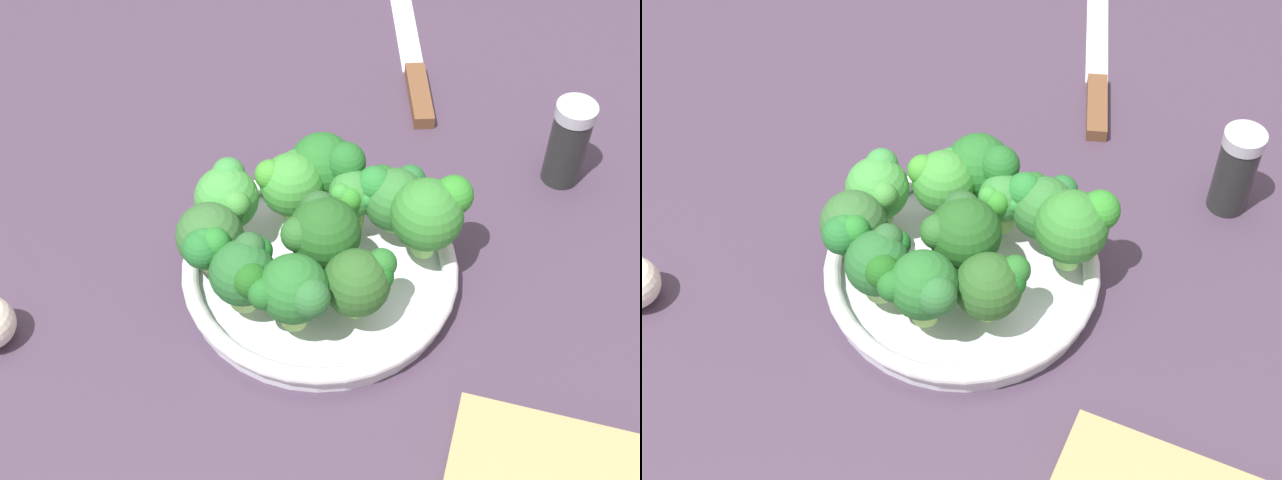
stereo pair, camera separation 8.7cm
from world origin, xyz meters
TOP-DOWN VIEW (x-y plane):
  - ground_plane at (0.00, 0.00)cm, footprint 130.00×130.00cm
  - bowl at (3.38, -0.74)cm, footprint 25.78×25.78cm
  - broccoli_floret_0 at (4.92, -8.94)cm, footprint 7.90×6.63cm
  - broccoli_floret_1 at (-6.01, -4.41)cm, footprint 7.22×6.69cm
  - broccoli_floret_2 at (12.55, -3.10)cm, footprint 6.02×6.24cm
  - broccoli_floret_3 at (8.71, 5.16)cm, footprint 5.86×6.30cm
  - broccoli_floret_4 at (3.08, 0.26)cm, footprint 6.93×6.94cm
  - broccoli_floret_5 at (4.02, 6.70)cm, footprint 7.07×6.10cm
  - broccoli_floret_6 at (-2.16, -6.77)cm, footprint 6.70×6.68cm
  - broccoli_floret_7 at (1.45, -6.00)cm, footprint 4.59×5.05cm
  - broccoli_floret_8 at (-1.15, 3.82)cm, footprint 6.22×5.99cm
  - broccoli_floret_9 at (7.43, -6.32)cm, footprint 6.43×6.73cm
  - broccoli_floret_10 at (12.81, 2.27)cm, footprint 6.17×7.30cm
  - knife at (-0.68, -33.08)cm, footprint 9.33×26.29cm
  - pepper_shaker at (-18.03, -19.59)cm, footprint 4.10×4.10cm

SIDE VIEW (x-z plane):
  - ground_plane at x=0.00cm, z-range -2.50..0.00cm
  - knife at x=-0.68cm, z-range -0.20..1.30cm
  - bowl at x=3.38cm, z-range 0.03..2.92cm
  - pepper_shaker at x=-18.03cm, z-range 0.06..9.75cm
  - broccoli_floret_7 at x=1.45cm, z-range 3.58..9.69cm
  - broccoli_floret_8 at x=-1.15cm, z-range 3.33..10.07cm
  - broccoli_floret_6 at x=-2.16cm, z-range 3.43..10.26cm
  - broccoli_floret_9 at x=7.43cm, z-range 3.40..10.33cm
  - broccoli_floret_0 at x=4.92cm, z-range 3.22..10.62cm
  - broccoli_floret_2 at x=12.55cm, z-range 3.47..10.59cm
  - broccoli_floret_10 at x=12.81cm, z-range 3.55..10.58cm
  - broccoli_floret_3 at x=8.71cm, z-range 3.56..10.57cm
  - broccoli_floret_5 at x=4.02cm, z-range 3.65..11.29cm
  - broccoli_floret_1 at x=-6.01cm, z-range 3.76..12.01cm
  - broccoli_floret_4 at x=3.08cm, z-range 3.78..11.99cm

